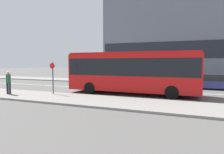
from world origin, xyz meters
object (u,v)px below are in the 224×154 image
Objects in this scene: pedestrian_near_stop at (8,81)px; parked_car_0 at (212,82)px; city_bus at (132,70)px; bus_stop_sign at (53,75)px.

parked_car_0 is at bearing 18.90° from pedestrian_near_stop.
pedestrian_near_stop is at bearing -158.60° from city_bus.
pedestrian_near_stop is at bearing -157.04° from bus_stop_sign.
city_bus reaches higher than bus_stop_sign.
pedestrian_near_stop is 3.42m from bus_stop_sign.
parked_car_0 is 14.60m from bus_stop_sign.
city_bus is 8.55m from parked_car_0.
bus_stop_sign is (3.12, 1.32, 0.44)m from pedestrian_near_stop.
parked_car_0 is 17.89m from pedestrian_near_stop.
city_bus is 2.39× the size of parked_car_0.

